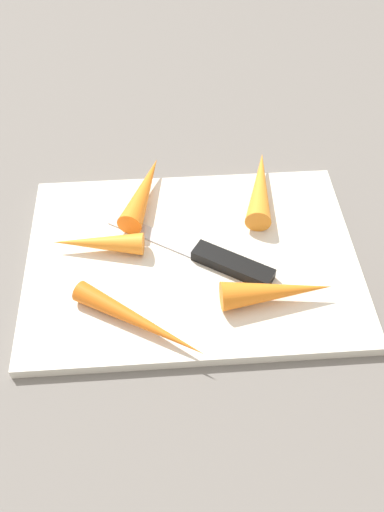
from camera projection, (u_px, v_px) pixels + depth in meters
The scene contains 8 objects.
ground_plane at pixel (192, 263), 0.62m from camera, with size 1.40×1.40×0.00m, color slate.
cutting_board at pixel (192, 260), 0.61m from camera, with size 0.36×0.26×0.01m, color silver.
knife at pixel (222, 261), 0.60m from camera, with size 0.18×0.12×0.01m.
carrot_long at pixel (260, 186), 0.66m from camera, with size 0.03×0.03×0.12m, color orange.
carrot_short at pixel (277, 291), 0.56m from camera, with size 0.03×0.03×0.11m, color orange.
carrot_longest at pixel (139, 321), 0.54m from camera, with size 0.02×0.02×0.15m, color orange.
carrot_medium at pixel (144, 191), 0.66m from camera, with size 0.03×0.03×0.12m, color orange.
carrot_shortest at pixel (98, 243), 0.60m from camera, with size 0.02×0.02×0.10m, color orange.
Camera 1 is at (-0.03, -0.39, 0.47)m, focal length 39.08 mm.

